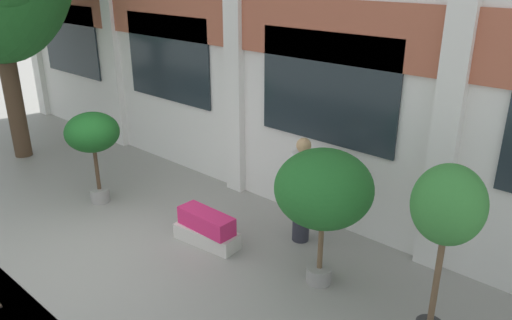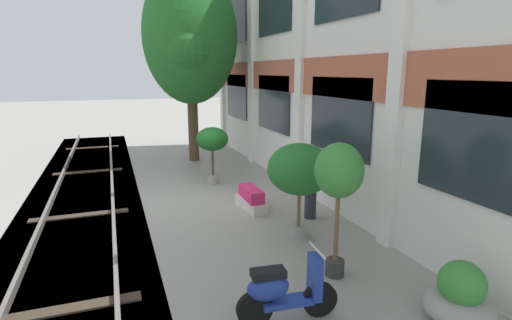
# 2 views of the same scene
# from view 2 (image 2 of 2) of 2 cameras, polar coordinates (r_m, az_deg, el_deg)

# --- Properties ---
(ground_plane) EXTENTS (80.00, 80.00, 0.00)m
(ground_plane) POSITION_cam_2_polar(r_m,az_deg,el_deg) (10.30, -9.19, -5.85)
(ground_plane) COLOR gray
(apartment_facade) EXTENTS (15.63, 0.64, 7.86)m
(apartment_facade) POSITION_cam_2_polar(r_m,az_deg,el_deg) (10.87, 7.84, 16.09)
(apartment_facade) COLOR silver
(apartment_facade) RESTS_ON ground
(rail_tracks) EXTENTS (23.27, 2.80, 0.43)m
(rail_tracks) POSITION_cam_2_polar(r_m,az_deg,el_deg) (10.22, -23.71, -7.73)
(rail_tracks) COLOR #423F3A
(rail_tracks) RESTS_ON ground
(broadleaf_tree) EXTENTS (3.46, 3.29, 6.81)m
(broadleaf_tree) POSITION_cam_2_polar(r_m,az_deg,el_deg) (14.71, -9.38, 16.72)
(broadleaf_tree) COLOR #4C3826
(broadleaf_tree) RESTS_ON ground
(potted_plant_low_pan) EXTENTS (1.26, 1.26, 1.89)m
(potted_plant_low_pan) POSITION_cam_2_polar(r_m,az_deg,el_deg) (7.71, 6.27, -1.46)
(potted_plant_low_pan) COLOR gray
(potted_plant_low_pan) RESTS_ON ground
(potted_plant_terracotta_small) EXTENTS (0.93, 0.93, 1.66)m
(potted_plant_terracotta_small) POSITION_cam_2_polar(r_m,az_deg,el_deg) (11.55, -6.28, 2.70)
(potted_plant_terracotta_small) COLOR gray
(potted_plant_terracotta_small) RESTS_ON ground
(potted_plant_square_trough) EXTENTS (1.10, 0.49, 0.53)m
(potted_plant_square_trough) POSITION_cam_2_polar(r_m,az_deg,el_deg) (9.55, -0.68, -5.60)
(potted_plant_square_trough) COLOR beige
(potted_plant_square_trough) RESTS_ON ground
(potted_plant_wide_bowl) EXTENTS (0.89, 0.89, 0.85)m
(potted_plant_wide_bowl) POSITION_cam_2_polar(r_m,az_deg,el_deg) (6.09, 27.13, -17.16)
(potted_plant_wide_bowl) COLOR gray
(potted_plant_wide_bowl) RESTS_ON ground
(potted_plant_tall_urn) EXTENTS (0.75, 0.75, 2.18)m
(potted_plant_tall_urn) POSITION_cam_2_polar(r_m,az_deg,el_deg) (6.23, 11.77, -2.24)
(potted_plant_tall_urn) COLOR #333333
(potted_plant_tall_urn) RESTS_ON ground
(scooter_near_curb) EXTENTS (0.50, 1.38, 0.98)m
(scooter_near_curb) POSITION_cam_2_polar(r_m,az_deg,el_deg) (5.45, 3.90, -18.20)
(scooter_near_curb) COLOR black
(scooter_near_curb) RESTS_ON ground
(resident_by_doorway) EXTENTS (0.37, 0.43, 1.68)m
(resident_by_doorway) POSITION_cam_2_polar(r_m,az_deg,el_deg) (8.88, 7.87, -2.73)
(resident_by_doorway) COLOR #282833
(resident_by_doorway) RESTS_ON ground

